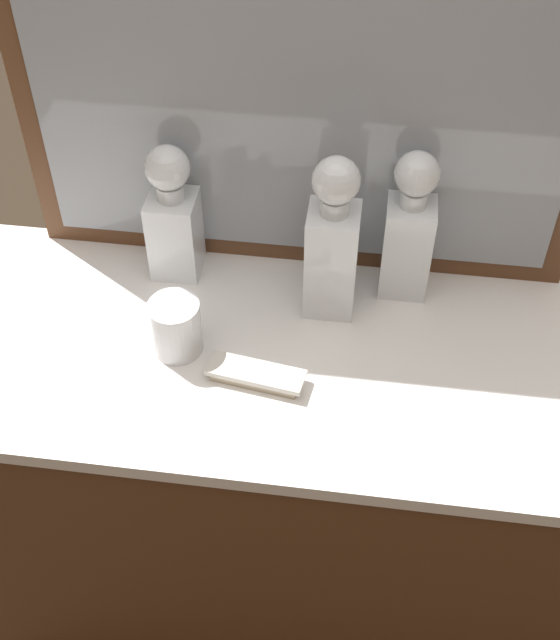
% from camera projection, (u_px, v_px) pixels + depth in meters
% --- Properties ---
extents(ground_plane, '(6.00, 6.00, 0.00)m').
position_uv_depth(ground_plane, '(280.00, 583.00, 2.07)').
color(ground_plane, '#2D2319').
extents(dresser, '(1.30, 0.54, 0.86)m').
position_uv_depth(dresser, '(280.00, 487.00, 1.76)').
color(dresser, brown).
rests_on(dresser, ground_plane).
extents(dresser_mirror, '(1.00, 0.03, 0.74)m').
position_uv_depth(dresser_mirror, '(300.00, 87.00, 1.36)').
color(dresser_mirror, brown).
rests_on(dresser_mirror, dresser).
extents(crystal_decanter_center, '(0.09, 0.09, 0.27)m').
position_uv_depth(crystal_decanter_center, '(174.00, 223.00, 1.53)').
color(crystal_decanter_center, white).
rests_on(crystal_decanter_center, dresser).
extents(crystal_decanter_rear, '(0.09, 0.09, 0.29)m').
position_uv_depth(crystal_decanter_rear, '(408.00, 237.00, 1.49)').
color(crystal_decanter_rear, white).
rests_on(crystal_decanter_rear, dresser).
extents(crystal_decanter_front, '(0.09, 0.09, 0.32)m').
position_uv_depth(crystal_decanter_front, '(332.00, 251.00, 1.45)').
color(crystal_decanter_front, white).
rests_on(crystal_decanter_front, dresser).
extents(crystal_tumbler_front, '(0.09, 0.09, 0.10)m').
position_uv_depth(crystal_tumbler_front, '(176.00, 329.00, 1.43)').
color(crystal_tumbler_front, white).
rests_on(crystal_tumbler_front, dresser).
extents(silver_brush_center, '(0.17, 0.08, 0.02)m').
position_uv_depth(silver_brush_center, '(256.00, 375.00, 1.40)').
color(silver_brush_center, '#B7A88C').
rests_on(silver_brush_center, dresser).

